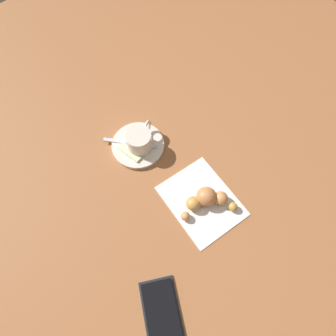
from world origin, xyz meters
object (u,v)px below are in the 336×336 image
espresso_cup (141,139)px  teaspoon (139,144)px  sugar_packet (130,152)px  croissant (207,200)px  cell_phone (162,313)px  saucer (137,146)px  napkin (201,201)px

espresso_cup → teaspoon: (0.01, 0.00, -0.02)m
sugar_packet → croissant: size_ratio=0.52×
sugar_packet → cell_phone: 0.38m
saucer → napkin: (-0.22, -0.01, -0.00)m
espresso_cup → cell_phone: bearing=144.8°
espresso_cup → sugar_packet: size_ratio=1.32×
teaspoon → cell_phone: 0.40m
saucer → espresso_cup: 0.04m
sugar_packet → teaspoon: bearing=89.4°
saucer → teaspoon: bearing=-116.9°
napkin → sugar_packet: bearing=11.5°
sugar_packet → espresso_cup: bearing=79.9°
croissant → napkin: bearing=25.1°
teaspoon → napkin: size_ratio=0.65×
espresso_cup → croissant: bearing=-177.3°
teaspoon → croissant: 0.23m
saucer → teaspoon: size_ratio=1.14×
saucer → cell_phone: same height
sugar_packet → napkin: bearing=3.9°
napkin → cell_phone: 0.26m
cell_phone → saucer: bearing=-33.5°
sugar_packet → napkin: 0.22m
napkin → croissant: size_ratio=1.46×
saucer → cell_phone: (-0.33, 0.22, -0.00)m
espresso_cup → sugar_packet: 0.05m
croissant → sugar_packet: bearing=12.2°
sugar_packet → cell_phone: (-0.33, 0.19, -0.01)m
espresso_cup → croissant: espresso_cup is taller
saucer → croissant: 0.23m
sugar_packet → cell_phone: sugar_packet is taller
saucer → croissant: (-0.23, -0.02, 0.02)m
cell_phone → croissant: bearing=-67.0°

